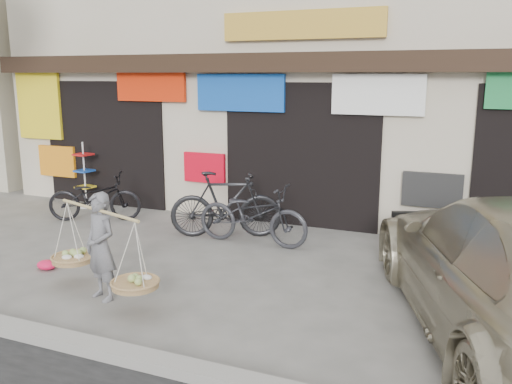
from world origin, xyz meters
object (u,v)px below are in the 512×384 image
at_px(bike_0, 95,197).
at_px(bike_1, 226,204).
at_px(street_vendor, 101,252).
at_px(bike_2, 253,214).
at_px(display_rack, 85,181).

relative_size(bike_0, bike_1, 0.92).
xyz_separation_m(street_vendor, bike_2, (0.87, 2.88, -0.12)).
xyz_separation_m(bike_2, display_rack, (-4.40, 1.03, 0.05)).
relative_size(street_vendor, bike_1, 0.96).
xyz_separation_m(bike_1, display_rack, (-3.80, 0.83, -0.02)).
distance_m(bike_2, display_rack, 4.52).
distance_m(bike_0, bike_1, 2.87).
height_order(street_vendor, bike_1, street_vendor).
distance_m(street_vendor, bike_0, 4.03).
bearing_deg(bike_1, display_rack, 54.39).
bearing_deg(display_rack, bike_2, -13.15).
distance_m(street_vendor, display_rack, 5.27).
height_order(bike_0, bike_1, bike_1).
xyz_separation_m(bike_0, display_rack, (-0.93, 0.84, 0.10)).
height_order(street_vendor, bike_2, street_vendor).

